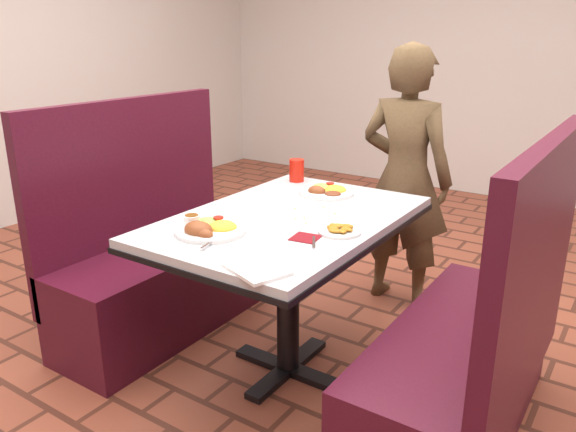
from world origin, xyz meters
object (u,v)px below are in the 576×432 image
object	(u,v)px
booth_bench_right	(469,363)
diner_person	(405,179)
near_dinner_plate	(209,225)
booth_bench_left	(160,267)
far_dinner_plate	(327,189)
red_tumbler	(297,170)
plantain_plate	(339,230)
dining_table	(288,238)

from	to	relation	value
booth_bench_right	diner_person	size ratio (longest dim) A/B	0.83
booth_bench_right	near_dinner_plate	size ratio (longest dim) A/B	4.39
booth_bench_right	near_dinner_plate	xyz separation A→B (m)	(-0.94, -0.34, 0.45)
booth_bench_right	diner_person	bearing A→B (deg)	124.84
booth_bench_left	near_dinner_plate	world-z (taller)	booth_bench_left
booth_bench_left	booth_bench_right	xyz separation A→B (m)	(1.60, 0.00, 0.00)
diner_person	far_dinner_plate	bearing A→B (deg)	77.90
red_tumbler	diner_person	bearing A→B (deg)	49.68
plantain_plate	diner_person	bearing A→B (deg)	98.79
booth_bench_left	red_tumbler	bearing A→B (deg)	44.60
dining_table	red_tumbler	xyz separation A→B (m)	(-0.28, 0.51, 0.15)
booth_bench_left	far_dinner_plate	world-z (taller)	booth_bench_left
dining_table	booth_bench_right	distance (m)	0.86
far_dinner_plate	near_dinner_plate	bearing A→B (deg)	-98.23
dining_table	booth_bench_left	bearing A→B (deg)	180.00
far_dinner_plate	red_tumbler	bearing A→B (deg)	154.69
booth_bench_left	plantain_plate	size ratio (longest dim) A/B	7.15
dining_table	near_dinner_plate	size ratio (longest dim) A/B	4.43
plantain_plate	far_dinner_plate	bearing A→B (deg)	124.76
booth_bench_left	near_dinner_plate	size ratio (longest dim) A/B	4.39
booth_bench_right	near_dinner_plate	world-z (taller)	booth_bench_right
booth_bench_right	plantain_plate	world-z (taller)	booth_bench_right
dining_table	diner_person	bearing A→B (deg)	83.21
booth_bench_right	far_dinner_plate	distance (m)	1.02
near_dinner_plate	red_tumbler	size ratio (longest dim) A/B	2.39
booth_bench_left	booth_bench_right	size ratio (longest dim) A/B	1.00
booth_bench_left	far_dinner_plate	size ratio (longest dim) A/B	4.63
booth_bench_right	plantain_plate	bearing A→B (deg)	-173.26
plantain_plate	dining_table	bearing A→B (deg)	167.50
booth_bench_right	near_dinner_plate	bearing A→B (deg)	-160.19
booth_bench_left	red_tumbler	size ratio (longest dim) A/B	10.50
booth_bench_right	plantain_plate	size ratio (longest dim) A/B	7.15
dining_table	diner_person	size ratio (longest dim) A/B	0.84
booth_bench_right	red_tumbler	size ratio (longest dim) A/B	10.50
diner_person	near_dinner_plate	xyz separation A→B (m)	(-0.26, -1.32, 0.06)
near_dinner_plate	far_dinner_plate	bearing A→B (deg)	81.77
plantain_plate	red_tumbler	distance (m)	0.80
dining_table	near_dinner_plate	bearing A→B (deg)	-112.42
red_tumbler	far_dinner_plate	bearing A→B (deg)	-25.31
plantain_plate	red_tumbler	xyz separation A→B (m)	(-0.56, 0.57, 0.05)
diner_person	plantain_plate	distance (m)	1.05
dining_table	plantain_plate	world-z (taller)	plantain_plate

